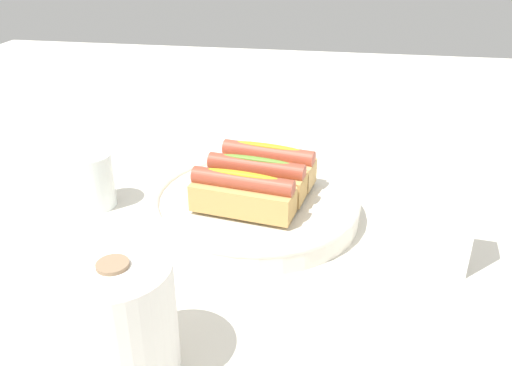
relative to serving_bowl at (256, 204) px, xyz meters
The scene contains 8 objects.
ground_plane 0.03m from the serving_bowl, 155.53° to the left, with size 2.40×2.40×0.00m, color silver.
serving_bowl is the anchor object (origin of this frame).
hotdog_front 0.07m from the serving_bowl, 100.75° to the right, with size 0.16×0.08×0.06m.
hotdog_back 0.05m from the serving_bowl, behind, with size 0.16×0.07×0.06m.
hotdog_side 0.07m from the serving_bowl, 79.25° to the left, with size 0.16×0.07×0.06m.
water_glass 0.27m from the serving_bowl, ahead, with size 0.07×0.07×0.09m.
paper_towel_roll 0.35m from the serving_bowl, 77.16° to the left, with size 0.11×0.11×0.13m.
napkin_box 0.26m from the serving_bowl, 160.33° to the left, with size 0.11×0.04×0.15m, color white.
Camera 1 is at (-0.10, 0.69, 0.42)m, focal length 36.68 mm.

